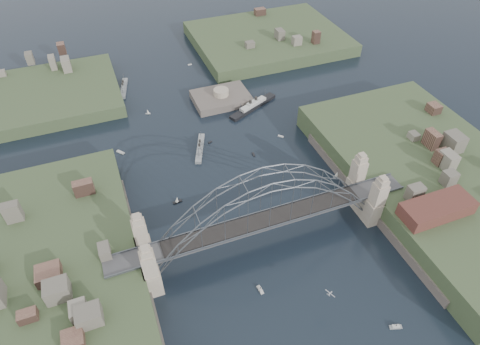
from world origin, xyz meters
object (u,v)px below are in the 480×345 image
object	(u,v)px
ocean_liner	(253,106)
naval_cruiser_near	(200,148)
bridge	(265,210)
wharf_shed	(437,208)
naval_cruiser_far	(124,88)
fort_island	(221,102)

from	to	relation	value
ocean_liner	naval_cruiser_near	bearing A→B (deg)	-147.57
bridge	naval_cruiser_near	bearing A→B (deg)	96.27
wharf_shed	naval_cruiser_far	world-z (taller)	wharf_shed
wharf_shed	naval_cruiser_far	bearing A→B (deg)	122.01
bridge	ocean_liner	xyz separation A→B (m)	(22.02, 61.11, -11.43)
wharf_shed	naval_cruiser_far	xyz separation A→B (m)	(-66.89, 107.01, -9.22)
bridge	fort_island	world-z (taller)	bridge
fort_island	naval_cruiser_far	distance (m)	41.81
bridge	fort_island	distance (m)	72.14
bridge	wharf_shed	distance (m)	46.23
naval_cruiser_near	ocean_liner	bearing A→B (deg)	32.43
fort_island	naval_cruiser_near	size ratio (longest dim) A/B	1.45
bridge	naval_cruiser_far	xyz separation A→B (m)	(-22.89, 93.01, -11.54)
naval_cruiser_far	naval_cruiser_near	bearing A→B (deg)	-69.77
wharf_shed	naval_cruiser_near	world-z (taller)	wharf_shed
wharf_shed	naval_cruiser_far	size ratio (longest dim) A/B	1.34
bridge	wharf_shed	bearing A→B (deg)	-17.65
naval_cruiser_far	ocean_liner	world-z (taller)	ocean_liner
fort_island	naval_cruiser_far	bearing A→B (deg)	146.59
wharf_shed	naval_cruiser_near	xyz separation A→B (m)	(-48.84, 58.05, -9.28)
fort_island	naval_cruiser_far	world-z (taller)	fort_island
wharf_shed	ocean_liner	size ratio (longest dim) A/B	0.89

